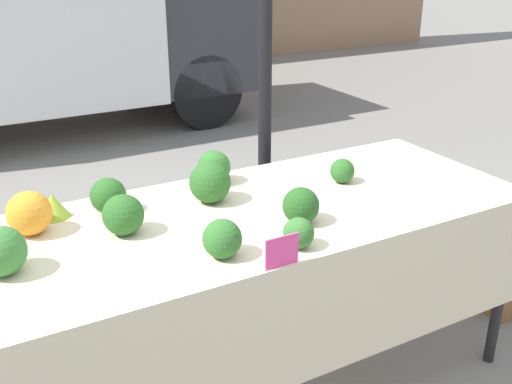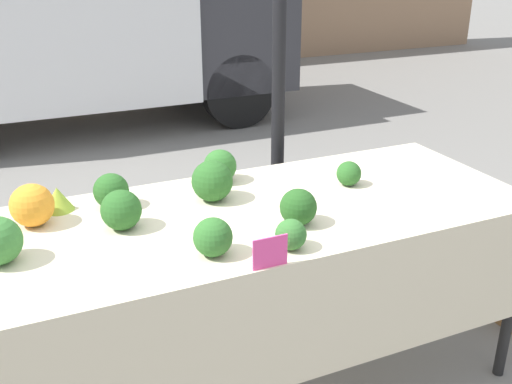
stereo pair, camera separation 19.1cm
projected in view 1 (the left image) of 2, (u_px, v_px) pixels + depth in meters
tent_pole at (265, 82)px, 3.06m from camera, size 0.07×0.07×2.50m
market_table at (265, 239)px, 2.43m from camera, size 2.32×0.91×0.90m
orange_cauliflower at (29, 213)px, 2.22m from camera, size 0.17×0.17×0.17m
romanesco_head at (53, 206)px, 2.37m from camera, size 0.12×0.12×0.10m
broccoli_head_0 at (342, 171)px, 2.71m from camera, size 0.11×0.11×0.11m
broccoli_head_1 at (123, 215)px, 2.22m from camera, size 0.16×0.16×0.16m
broccoli_head_2 at (299, 233)px, 2.13m from camera, size 0.11×0.11×0.11m
broccoli_head_3 at (301, 206)px, 2.31m from camera, size 0.14×0.14×0.14m
broccoli_head_4 at (210, 182)px, 2.49m from camera, size 0.18×0.18×0.18m
broccoli_head_5 at (108, 196)px, 2.40m from camera, size 0.15×0.15×0.15m
broccoli_head_6 at (222, 239)px, 2.06m from camera, size 0.14×0.14×0.14m
broccoli_head_7 at (214, 167)px, 2.70m from camera, size 0.15×0.15×0.15m
broccoli_head_8 at (1, 251)px, 1.95m from camera, size 0.17×0.17×0.17m
price_sign at (282, 251)px, 2.00m from camera, size 0.13×0.01×0.11m
produce_crate at (510, 279)px, 3.41m from camera, size 0.45×0.31×0.28m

